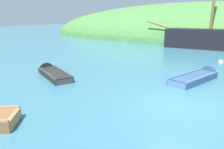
{
  "coord_description": "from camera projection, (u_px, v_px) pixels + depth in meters",
  "views": [
    {
      "loc": [
        1.37,
        -7.9,
        3.25
      ],
      "look_at": [
        -4.04,
        2.08,
        0.19
      ],
      "focal_mm": 35.22,
      "sensor_mm": 36.0,
      "label": 1
    }
  ],
  "objects": [
    {
      "name": "ground_plane",
      "position": [
        181.0,
        106.0,
        8.19
      ],
      "size": [
        120.0,
        120.0,
        0.0
      ],
      "primitive_type": "plane",
      "color": "teal"
    },
    {
      "name": "shore_hill",
      "position": [
        205.0,
        37.0,
        33.63
      ],
      "size": [
        54.09,
        24.43,
        10.54
      ],
      "primitive_type": "ellipsoid",
      "color": "#477F3D",
      "rests_on": "ground"
    },
    {
      "name": "buoy_white",
      "position": [
        221.0,
        62.0,
        15.83
      ],
      "size": [
        0.34,
        0.34,
        0.34
      ],
      "primitive_type": "sphere",
      "color": "white",
      "rests_on": "ground"
    },
    {
      "name": "rowboat_far",
      "position": [
        51.0,
        73.0,
        12.43
      ],
      "size": [
        3.78,
        2.67,
        0.91
      ],
      "rotation": [
        0.0,
        0.0,
        2.63
      ],
      "color": "black",
      "rests_on": "ground"
    },
    {
      "name": "rowboat_outer_right",
      "position": [
        200.0,
        77.0,
        11.55
      ],
      "size": [
        2.3,
        3.98,
        0.97
      ],
      "rotation": [
        0.0,
        0.0,
        1.21
      ],
      "color": "#335175",
      "rests_on": "ground"
    }
  ]
}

